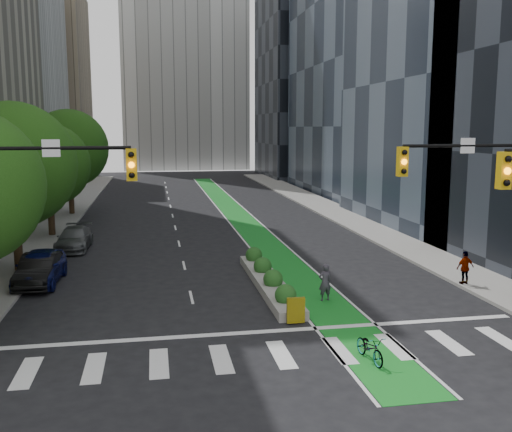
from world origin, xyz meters
name	(u,v)px	position (x,y,z in m)	size (l,w,h in m)	color
ground	(275,344)	(0.00, 0.00, 0.00)	(160.00, 160.00, 0.00)	black
sidewalk_left	(48,228)	(-11.80, 25.00, 0.07)	(3.60, 90.00, 0.15)	gray
sidewalk_right	(352,219)	(11.80, 25.00, 0.07)	(3.60, 90.00, 0.15)	gray
bike_lane_paint	(236,214)	(3.00, 30.00, 0.01)	(2.20, 70.00, 0.01)	#178023
building_tan_far	(33,87)	(-20.00, 66.00, 13.00)	(14.00, 16.00, 26.00)	tan
building_glass_far	(374,6)	(21.00, 45.00, 21.00)	(14.00, 24.00, 42.00)	#19212D
building_dark_end	(310,84)	(20.00, 68.00, 14.00)	(14.00, 18.00, 28.00)	black
tree_mid	(13,165)	(-11.00, 12.00, 5.57)	(6.40, 6.40, 8.78)	black
tree_midfar	(48,165)	(-11.00, 22.00, 4.95)	(5.60, 5.60, 7.76)	black
tree_far	(69,149)	(-11.00, 32.00, 5.69)	(6.60, 6.60, 9.00)	black
signal_left	(4,213)	(-8.70, 0.46, 4.78)	(6.14, 0.51, 7.20)	black
signal_right	(502,200)	(8.67, 0.47, 4.80)	(5.82, 0.51, 7.20)	black
median_planter	(269,279)	(1.20, 7.04, 0.37)	(1.20, 10.26, 1.10)	gray
bicycle	(370,348)	(2.70, -2.00, 0.45)	(0.59, 1.70, 0.89)	gray
cyclist	(325,282)	(3.17, 4.49, 0.83)	(0.60, 0.40, 1.65)	#3A353F
parked_car_left_near	(40,267)	(-9.50, 9.57, 0.82)	(1.94, 4.81, 1.64)	#0D1453
parked_car_left_mid	(39,270)	(-9.50, 9.33, 0.73)	(1.55, 4.46, 1.47)	black
parked_car_left_far	(74,239)	(-8.93, 17.42, 0.68)	(1.89, 4.66, 1.35)	#4F5254
pedestrian_far	(465,268)	(10.30, 5.39, 0.94)	(0.92, 0.38, 1.57)	gray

